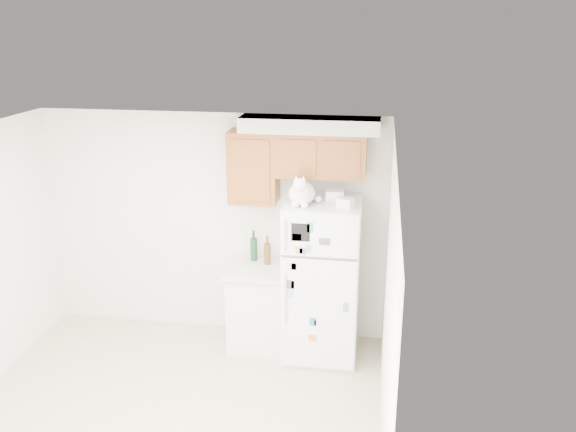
% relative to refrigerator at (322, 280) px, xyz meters
% --- Properties ---
extents(room_shell, '(3.84, 4.04, 2.52)m').
position_rel_refrigerator_xyz_m(room_shell, '(-1.13, -1.36, 0.82)').
color(room_shell, silver).
rests_on(room_shell, ground_plane).
extents(refrigerator, '(0.76, 0.78, 1.70)m').
position_rel_refrigerator_xyz_m(refrigerator, '(0.00, 0.00, 0.00)').
color(refrigerator, white).
rests_on(refrigerator, ground_plane).
extents(base_counter, '(0.64, 0.64, 0.92)m').
position_rel_refrigerator_xyz_m(base_counter, '(-0.69, 0.07, -0.39)').
color(base_counter, white).
rests_on(base_counter, ground_plane).
extents(cat, '(0.32, 0.47, 0.33)m').
position_rel_refrigerator_xyz_m(cat, '(-0.20, -0.14, 0.97)').
color(cat, white).
rests_on(cat, refrigerator).
extents(storage_box_back, '(0.19, 0.15, 0.10)m').
position_rel_refrigerator_xyz_m(storage_box_back, '(0.10, 0.07, 0.90)').
color(storage_box_back, white).
rests_on(storage_box_back, refrigerator).
extents(storage_box_front, '(0.18, 0.16, 0.09)m').
position_rel_refrigerator_xyz_m(storage_box_front, '(0.22, -0.14, 0.89)').
color(storage_box_front, white).
rests_on(storage_box_front, refrigerator).
extents(bottle_green, '(0.08, 0.08, 0.34)m').
position_rel_refrigerator_xyz_m(bottle_green, '(-0.77, 0.25, 0.24)').
color(bottle_green, '#19381E').
rests_on(bottle_green, base_counter).
extents(bottle_amber, '(0.07, 0.07, 0.31)m').
position_rel_refrigerator_xyz_m(bottle_amber, '(-0.61, 0.18, 0.23)').
color(bottle_amber, '#593814').
rests_on(bottle_amber, base_counter).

